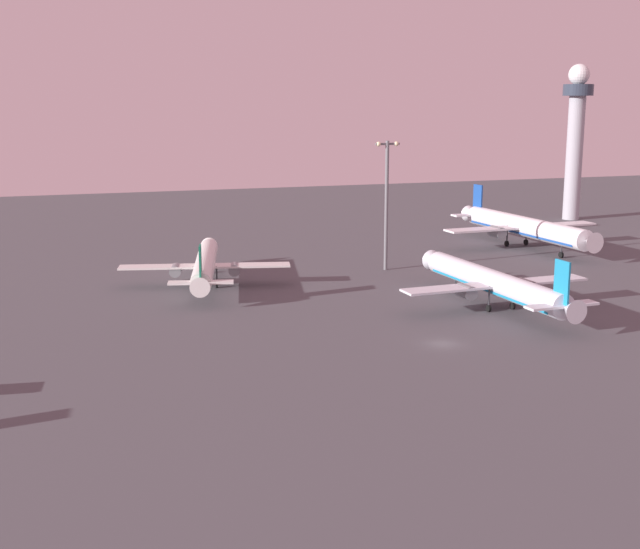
# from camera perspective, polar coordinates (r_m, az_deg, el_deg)

# --- Properties ---
(ground_plane) EXTENTS (416.00, 416.00, 0.00)m
(ground_plane) POSITION_cam_1_polar(r_m,az_deg,el_deg) (111.75, 8.41, -4.72)
(ground_plane) COLOR #4C4C51
(control_tower) EXTENTS (8.00, 8.00, 41.59)m
(control_tower) POSITION_cam_1_polar(r_m,az_deg,el_deg) (237.37, 17.13, 9.38)
(control_tower) COLOR #A8A8B2
(control_tower) RESTS_ON ground
(airplane_taxiway_distant) EXTENTS (31.53, 40.54, 10.40)m
(airplane_taxiway_distant) POSITION_cam_1_polar(r_m,az_deg,el_deg) (131.63, 11.89, -0.59)
(airplane_taxiway_distant) COLOR silver
(airplane_taxiway_distant) RESTS_ON ground
(airplane_mid_apron) EXTENTS (29.53, 37.67, 9.77)m
(airplane_mid_apron) POSITION_cam_1_polar(r_m,az_deg,el_deg) (145.91, -7.89, 0.65)
(airplane_mid_apron) COLOR silver
(airplane_mid_apron) RESTS_ON ground
(airplane_terminal_side) EXTENTS (36.88, 47.41, 12.17)m
(airplane_terminal_side) POSITION_cam_1_polar(r_m,az_deg,el_deg) (188.80, 13.76, 3.20)
(airplane_terminal_side) COLOR white
(airplane_terminal_side) RESTS_ON ground
(apron_light_east) EXTENTS (4.80, 0.90, 24.47)m
(apron_light_east) POSITION_cam_1_polar(r_m,az_deg,el_deg) (157.68, 4.59, 5.35)
(apron_light_east) COLOR slate
(apron_light_east) RESTS_ON ground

